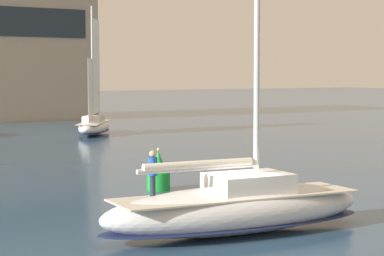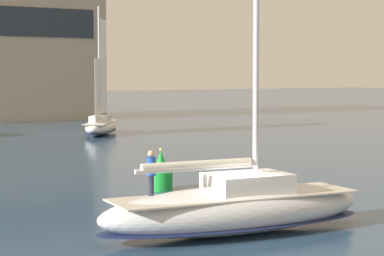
{
  "view_description": "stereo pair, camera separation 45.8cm",
  "coord_description": "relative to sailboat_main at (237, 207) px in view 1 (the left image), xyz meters",
  "views": [
    {
      "loc": [
        -16.06,
        -21.98,
        5.92
      ],
      "look_at": [
        0.0,
        3.0,
        3.72
      ],
      "focal_mm": 70.0,
      "sensor_mm": 36.0,
      "label": 1
    },
    {
      "loc": [
        -15.67,
        -22.22,
        5.92
      ],
      "look_at": [
        0.0,
        3.0,
        3.72
      ],
      "focal_mm": 70.0,
      "sensor_mm": 36.0,
      "label": 2
    }
  ],
  "objects": [
    {
      "name": "channel_buoy",
      "position": [
        2.76,
        10.47,
        -0.15
      ],
      "size": [
        1.18,
        1.18,
        2.13
      ],
      "color": "green",
      "rests_on": "ground"
    },
    {
      "name": "ground_plane",
      "position": [
        -0.02,
        0.0,
        -1.0
      ],
      "size": [
        400.0,
        400.0,
        0.0
      ],
      "primitive_type": "plane",
      "color": "#2D4C6B"
    },
    {
      "name": "sailboat_moored_mid_channel",
      "position": [
        14.57,
        43.01,
        -0.02
      ],
      "size": [
        7.23,
        8.59,
        12.15
      ],
      "color": "white",
      "rests_on": "ground"
    },
    {
      "name": "sailboat_main",
      "position": [
        0.0,
        0.0,
        0.0
      ],
      "size": [
        10.99,
        4.11,
        14.74
      ],
      "color": "silver",
      "rests_on": "ground"
    }
  ]
}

